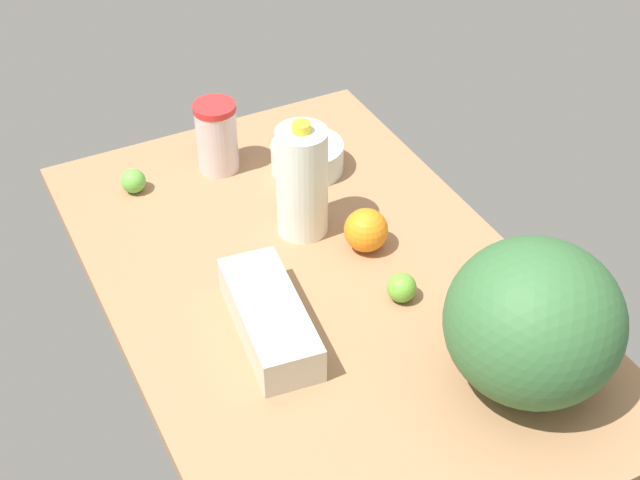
# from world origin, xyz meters

# --- Properties ---
(countertop) EXTENTS (1.20, 0.76, 0.03)m
(countertop) POSITION_xyz_m (0.00, 0.00, 0.01)
(countertop) COLOR #9F724E
(countertop) RESTS_ON ground
(egg_carton) EXTENTS (0.29, 0.14, 0.07)m
(egg_carton) POSITION_xyz_m (-0.08, 0.14, 0.07)
(egg_carton) COLOR beige
(egg_carton) RESTS_ON countertop
(milk_jug) EXTENTS (0.10, 0.10, 0.25)m
(milk_jug) POSITION_xyz_m (0.15, -0.04, 0.15)
(milk_jug) COLOR white
(milk_jug) RESTS_ON countertop
(tumbler_cup) EXTENTS (0.09, 0.09, 0.16)m
(tumbler_cup) POSITION_xyz_m (0.43, 0.03, 0.11)
(tumbler_cup) COLOR beige
(tumbler_cup) RESTS_ON countertop
(mixing_bowl) EXTENTS (0.16, 0.16, 0.06)m
(mixing_bowl) POSITION_xyz_m (0.34, -0.14, 0.06)
(mixing_bowl) COLOR silver
(mixing_bowl) RESTS_ON countertop
(watermelon) EXTENTS (0.28, 0.28, 0.26)m
(watermelon) POSITION_xyz_m (-0.36, -0.19, 0.16)
(watermelon) COLOR #356837
(watermelon) RESTS_ON countertop
(lime_far_back) EXTENTS (0.05, 0.05, 0.05)m
(lime_far_back) POSITION_xyz_m (0.43, 0.22, 0.06)
(lime_far_back) COLOR #61B041
(lime_far_back) RESTS_ON countertop
(orange_loose) EXTENTS (0.09, 0.09, 0.09)m
(orange_loose) POSITION_xyz_m (0.05, -0.12, 0.07)
(orange_loose) COLOR orange
(orange_loose) RESTS_ON countertop
(lime_near_front) EXTENTS (0.05, 0.05, 0.05)m
(lime_near_front) POSITION_xyz_m (-0.11, -0.11, 0.06)
(lime_near_front) COLOR #67AD35
(lime_near_front) RESTS_ON countertop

